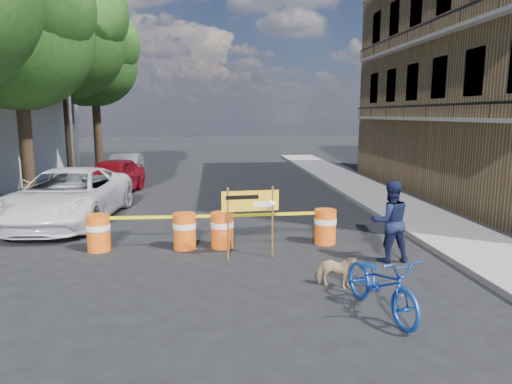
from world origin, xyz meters
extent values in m
plane|color=black|center=(0.00, 0.00, 0.00)|extent=(120.00, 120.00, 0.00)
cube|color=gray|center=(6.20, 6.00, 0.07)|extent=(2.40, 40.00, 0.15)
cylinder|color=#332316|center=(-6.80, 7.00, 2.38)|extent=(0.44, 0.44, 4.76)
sphere|color=#214915|center=(-6.80, 7.00, 5.95)|extent=(5.00, 5.00, 5.00)
sphere|color=#214915|center=(-5.92, 6.50, 6.80)|extent=(3.75, 3.75, 3.75)
sphere|color=#214915|center=(-7.55, 7.62, 5.27)|extent=(3.50, 3.50, 3.50)
cylinder|color=#332316|center=(-6.80, 12.00, 2.66)|extent=(0.44, 0.44, 5.32)
sphere|color=#214915|center=(-6.80, 12.00, 6.65)|extent=(5.40, 5.40, 5.40)
sphere|color=#214915|center=(-5.85, 11.46, 7.60)|extent=(4.05, 4.05, 4.05)
sphere|color=#214915|center=(-7.61, 12.68, 5.89)|extent=(3.78, 3.78, 3.78)
cylinder|color=#332316|center=(-6.80, 17.00, 2.46)|extent=(0.44, 0.44, 4.93)
sphere|color=#214915|center=(-6.80, 17.00, 6.16)|extent=(4.80, 4.80, 4.80)
sphere|color=#214915|center=(-5.96, 16.52, 7.04)|extent=(3.60, 3.60, 3.60)
sphere|color=#214915|center=(-7.52, 17.60, 5.46)|extent=(3.36, 3.36, 3.36)
cylinder|color=gray|center=(-6.00, 9.50, 4.00)|extent=(0.16, 0.16, 8.00)
cylinder|color=#E6520D|center=(-3.13, 1.57, 0.45)|extent=(0.56, 0.56, 0.90)
cylinder|color=white|center=(-3.13, 1.57, 0.60)|extent=(0.58, 0.58, 0.14)
cylinder|color=#E6520D|center=(-1.04, 1.54, 0.45)|extent=(0.56, 0.56, 0.90)
cylinder|color=white|center=(-1.04, 1.54, 0.60)|extent=(0.58, 0.58, 0.14)
cylinder|color=#E6520D|center=(-0.10, 1.57, 0.45)|extent=(0.56, 0.56, 0.90)
cylinder|color=white|center=(-0.10, 1.57, 0.60)|extent=(0.58, 0.58, 0.14)
cylinder|color=#E6520D|center=(2.57, 1.68, 0.45)|extent=(0.56, 0.56, 0.90)
cylinder|color=white|center=(2.57, 1.68, 0.60)|extent=(0.58, 0.58, 0.14)
cylinder|color=#592D19|center=(0.02, 0.54, 0.85)|extent=(0.05, 0.05, 1.70)
cylinder|color=#592D19|center=(1.06, 0.64, 0.85)|extent=(0.05, 0.05, 1.70)
cube|color=yellow|center=(0.54, 0.59, 1.37)|extent=(1.32, 0.16, 0.47)
cube|color=white|center=(0.80, 0.60, 1.29)|extent=(0.38, 0.05, 0.11)
cone|color=white|center=(1.06, 0.62, 1.29)|extent=(0.23, 0.27, 0.25)
cube|color=black|center=(0.35, 0.55, 1.47)|extent=(0.75, 0.08, 0.09)
imported|color=#111533|center=(3.68, 0.14, 0.93)|extent=(0.91, 0.71, 1.86)
imported|color=#1648B9|center=(2.49, -2.57, 1.02)|extent=(0.94, 1.21, 2.04)
imported|color=tan|center=(2.05, -1.37, 0.33)|extent=(0.86, 0.64, 0.66)
imported|color=white|center=(-4.80, 4.80, 0.83)|extent=(3.10, 6.10, 1.65)
imported|color=maroon|center=(-4.51, 9.70, 0.76)|extent=(2.39, 4.66, 1.52)
imported|color=#9DA0A4|center=(-4.80, 14.05, 0.67)|extent=(1.51, 4.07, 1.33)
camera|label=1|loc=(-0.27, -9.61, 3.33)|focal=32.00mm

